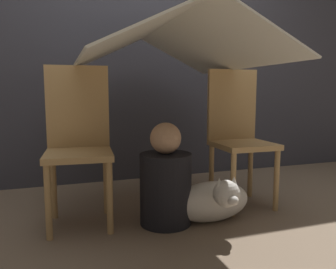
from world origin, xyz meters
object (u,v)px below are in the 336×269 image
chair_left (79,139)px  person_front (166,182)px  chair_right (238,132)px  dog (213,200)px

chair_left → person_front: size_ratio=1.55×
chair_right → person_front: 0.70m
chair_right → dog: 0.59m
chair_left → dog: bearing=-17.0°
person_front → dog: person_front is taller
chair_right → chair_left: bearing=-178.7°
chair_right → dog: bearing=-137.2°
chair_right → dog: size_ratio=1.91×
person_front → chair_right: bearing=18.8°
chair_left → person_front: (0.49, -0.21, -0.26)m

